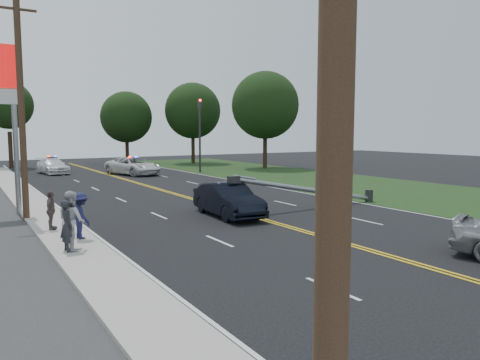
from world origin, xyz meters
TOP-DOWN VIEW (x-y plane):
  - ground at (0.00, 0.00)m, footprint 120.00×120.00m
  - sidewalk at (-8.40, 10.00)m, footprint 1.80×70.00m
  - grass_verge at (13.50, 10.00)m, footprint 12.00×80.00m
  - centerline_yellow at (0.00, 10.00)m, footprint 0.36×80.00m
  - traffic_signal at (8.30, 30.00)m, footprint 0.28×0.41m
  - fallen_streetlight at (4.19, 8.00)m, footprint 9.36×0.44m
  - utility_pole_mid at (-9.20, 12.00)m, footprint 1.60×0.28m
  - tree_6 at (-6.87, 45.36)m, footprint 5.14×5.14m
  - tree_7 at (6.09, 45.75)m, footprint 6.22×6.22m
  - tree_8 at (13.24, 41.99)m, footprint 6.83×6.83m
  - tree_9 at (16.53, 30.97)m, footprint 7.15×7.15m
  - crashed_sedan at (-0.95, 8.20)m, footprint 1.95×4.86m
  - emergency_a at (1.93, 30.86)m, footprint 4.38×6.36m
  - emergency_b at (-4.22, 35.74)m, footprint 2.69×5.20m
  - bystander_a at (-8.79, 4.90)m, footprint 0.48×0.66m
  - bystander_b at (-8.61, 5.08)m, footprint 0.98×1.11m
  - bystander_c at (-8.00, 6.53)m, footprint 0.85×1.19m
  - bystander_d at (-8.66, 8.74)m, footprint 0.68×0.98m

SIDE VIEW (x-z plane):
  - ground at x=0.00m, z-range 0.00..0.00m
  - grass_verge at x=13.50m, z-range 0.00..0.01m
  - centerline_yellow at x=0.00m, z-range 0.01..0.01m
  - sidewalk at x=-8.40m, z-range 0.00..0.12m
  - emergency_b at x=-4.22m, z-range 0.00..1.44m
  - crashed_sedan at x=-0.95m, z-range 0.00..1.57m
  - emergency_a at x=1.93m, z-range 0.00..1.62m
  - bystander_d at x=-8.66m, z-range 0.12..1.66m
  - fallen_streetlight at x=4.19m, z-range -0.04..1.88m
  - bystander_c at x=-8.00m, z-range 0.12..1.79m
  - bystander_a at x=-8.79m, z-range 0.12..1.81m
  - bystander_b at x=-8.61m, z-range 0.12..2.06m
  - traffic_signal at x=8.30m, z-range 0.68..7.73m
  - utility_pole_mid at x=-9.20m, z-range 0.08..10.08m
  - tree_7 at x=6.09m, z-range 1.27..10.06m
  - tree_8 at x=13.24m, z-range 1.52..11.40m
  - tree_9 at x=16.53m, z-range 1.56..11.86m
  - tree_6 at x=-6.87m, z-range 2.07..11.39m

